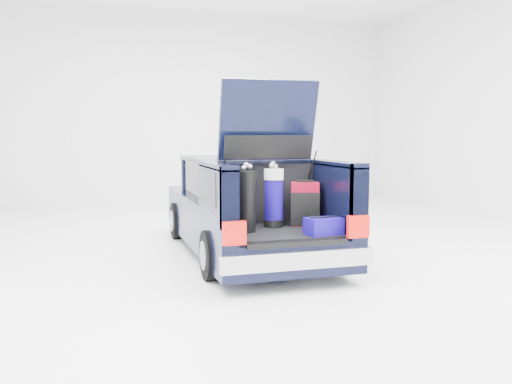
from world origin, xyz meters
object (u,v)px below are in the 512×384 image
object	(u,v)px
red_suitcase	(305,204)
blue_golf_bag	(274,197)
car	(245,208)
black_golf_bag	(247,201)
blue_duffel	(324,226)

from	to	relation	value
red_suitcase	blue_golf_bag	size ratio (longest dim) A/B	0.71
car	blue_golf_bag	bearing A→B (deg)	-88.99
black_golf_bag	blue_duffel	xyz separation A→B (m)	(0.83, -0.41, -0.28)
blue_golf_bag	car	bearing A→B (deg)	71.38
black_golf_bag	blue_golf_bag	bearing A→B (deg)	10.87
black_golf_bag	blue_duffel	world-z (taller)	black_golf_bag
black_golf_bag	red_suitcase	bearing A→B (deg)	-5.69
car	red_suitcase	world-z (taller)	car
blue_golf_bag	blue_duffel	distance (m)	0.84
car	blue_golf_bag	xyz separation A→B (m)	(0.02, -1.32, 0.31)
car	black_golf_bag	world-z (taller)	car
black_golf_bag	car	bearing A→B (deg)	54.30
blue_golf_bag	blue_duffel	xyz separation A→B (m)	(0.40, -0.68, -0.28)
red_suitcase	black_golf_bag	distance (m)	0.89
car	blue_golf_bag	size ratio (longest dim) A/B	5.53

